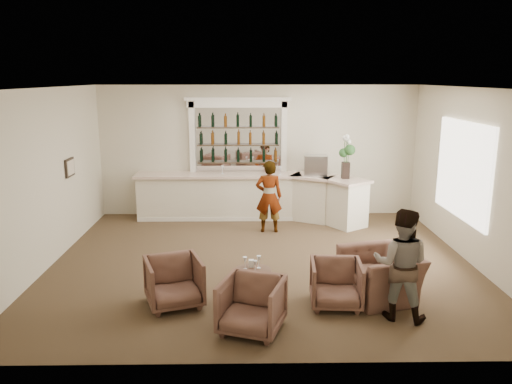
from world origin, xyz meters
The scene contains 19 objects.
ground centered at (0.00, 0.00, 0.00)m, with size 8.00×8.00×0.00m, color #4D3826.
room_shell centered at (0.16, 0.71, 2.34)m, with size 8.04×7.02×3.32m.
bar_counter centered at (-0.16, 3.00, 0.57)m, with size 5.72×1.80×1.14m.
back_bar_alcove centered at (-0.50, 3.41, 2.03)m, with size 2.64×0.25×3.00m.
cocktail_table centered at (-0.19, -1.66, 0.25)m, with size 0.61×0.61×0.50m, color #4C2E20.
sommelier centered at (0.22, 1.95, 0.83)m, with size 0.61×0.40×1.66m, color gray.
guest centered at (1.96, -2.30, 0.83)m, with size 0.81×0.63×1.67m, color gray.
armchair_left centered at (-1.41, -1.84, 0.38)m, with size 0.82×0.85×0.77m, color brown.
armchair_center centered at (-0.21, -2.67, 0.38)m, with size 0.82×0.85×0.77m, color brown.
armchair_right centered at (1.10, -1.90, 0.36)m, with size 0.77×0.80×0.73m, color brown.
armchair_far centered at (1.87, -1.59, 0.38)m, with size 1.18×1.03×0.77m, color brown.
espresso_machine centered at (1.40, 2.91, 1.39)m, with size 0.56×0.47×0.49m, color #ADADB1.
flower_vase centered at (2.05, 2.47, 1.72)m, with size 0.27×0.27×1.04m.
wine_glass_bar_left centered at (0.53, 2.95, 1.25)m, with size 0.07×0.07×0.21m, color white, non-canonical shape.
wine_glass_bar_right centered at (-0.89, 3.10, 1.25)m, with size 0.07×0.07×0.21m, color white, non-canonical shape.
wine_glass_tbl_a centered at (-0.31, -1.63, 0.60)m, with size 0.07×0.07×0.21m, color white, non-canonical shape.
wine_glass_tbl_b centered at (-0.09, -1.58, 0.60)m, with size 0.07×0.07×0.21m, color white, non-canonical shape.
wine_glass_tbl_c centered at (-0.15, -1.79, 0.60)m, with size 0.07×0.07×0.21m, color white, non-canonical shape.
napkin_holder centered at (-0.21, -1.52, 0.56)m, with size 0.08×0.08×0.12m, color white.
Camera 1 is at (-0.26, -9.08, 3.49)m, focal length 35.00 mm.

